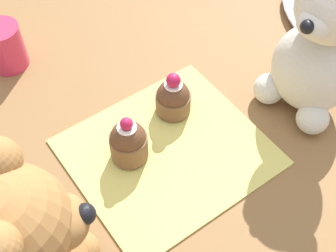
% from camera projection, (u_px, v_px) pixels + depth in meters
% --- Properties ---
extents(ground_plane, '(4.00, 4.00, 0.00)m').
position_uv_depth(ground_plane, '(168.00, 153.00, 0.60)').
color(ground_plane, olive).
extents(knitted_placemat, '(0.21, 0.24, 0.01)m').
position_uv_depth(knitted_placemat, '(168.00, 151.00, 0.60)').
color(knitted_placemat, '#E0D166').
rests_on(knitted_placemat, ground_plane).
extents(teddy_bear_cream, '(0.12, 0.12, 0.22)m').
position_uv_depth(teddy_bear_cream, '(318.00, 49.00, 0.58)').
color(teddy_bear_cream, silver).
rests_on(teddy_bear_cream, ground_plane).
extents(cupcake_near_cream_bear, '(0.05, 0.05, 0.07)m').
position_uv_depth(cupcake_near_cream_bear, '(173.00, 97.00, 0.62)').
color(cupcake_near_cream_bear, brown).
rests_on(cupcake_near_cream_bear, knitted_placemat).
extents(cupcake_near_tan_bear, '(0.05, 0.05, 0.07)m').
position_uv_depth(cupcake_near_tan_bear, '(128.00, 141.00, 0.57)').
color(cupcake_near_tan_bear, brown).
rests_on(cupcake_near_tan_bear, knitted_placemat).
extents(juice_glass, '(0.06, 0.06, 0.07)m').
position_uv_depth(juice_glass, '(4.00, 47.00, 0.67)').
color(juice_glass, '#DB3356').
rests_on(juice_glass, ground_plane).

